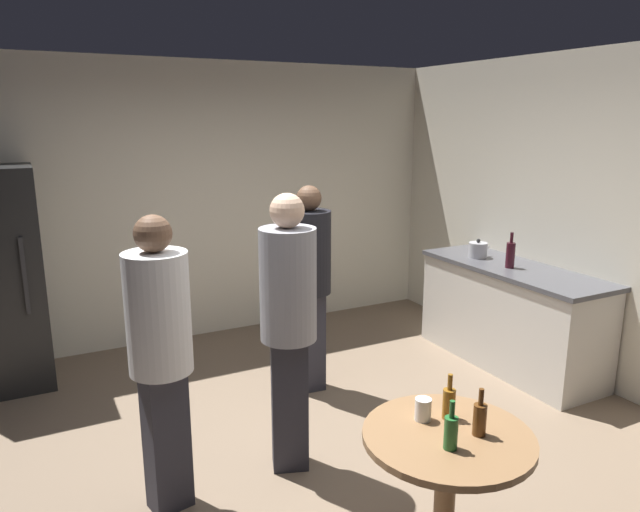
% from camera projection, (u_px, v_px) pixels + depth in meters
% --- Properties ---
extents(ground_plane, '(5.20, 5.20, 0.10)m').
position_uv_depth(ground_plane, '(313.00, 472.00, 3.73)').
color(ground_plane, '#7A6651').
extents(wall_back, '(5.32, 0.06, 2.70)m').
position_uv_depth(wall_back, '(192.00, 203.00, 5.68)').
color(wall_back, silver).
rests_on(wall_back, ground_plane).
extents(wall_side_right, '(0.06, 5.20, 2.70)m').
position_uv_depth(wall_side_right, '(611.00, 224.00, 4.58)').
color(wall_side_right, silver).
rests_on(wall_side_right, ground_plane).
extents(kitchen_counter, '(0.64, 1.77, 0.90)m').
position_uv_depth(kitchen_counter, '(510.00, 315.00, 5.18)').
color(kitchen_counter, beige).
rests_on(kitchen_counter, ground_plane).
extents(kettle, '(0.24, 0.17, 0.18)m').
position_uv_depth(kettle, '(478.00, 250.00, 5.39)').
color(kettle, '#B2B2B7').
rests_on(kettle, kitchen_counter).
extents(wine_bottle_on_counter, '(0.08, 0.08, 0.31)m').
position_uv_depth(wine_bottle_on_counter, '(510.00, 254.00, 5.00)').
color(wine_bottle_on_counter, '#3F141E').
rests_on(wine_bottle_on_counter, kitchen_counter).
extents(foreground_table, '(0.80, 0.80, 0.73)m').
position_uv_depth(foreground_table, '(447.00, 454.00, 2.73)').
color(foreground_table, olive).
rests_on(foreground_table, ground_plane).
extents(beer_bottle_amber, '(0.06, 0.06, 0.23)m').
position_uv_depth(beer_bottle_amber, '(449.00, 402.00, 2.82)').
color(beer_bottle_amber, '#8C5919').
rests_on(beer_bottle_amber, foreground_table).
extents(beer_bottle_brown, '(0.06, 0.06, 0.23)m').
position_uv_depth(beer_bottle_brown, '(480.00, 418.00, 2.67)').
color(beer_bottle_brown, '#593314').
rests_on(beer_bottle_brown, foreground_table).
extents(beer_bottle_green, '(0.06, 0.06, 0.23)m').
position_uv_depth(beer_bottle_green, '(451.00, 431.00, 2.56)').
color(beer_bottle_green, '#26662D').
rests_on(beer_bottle_green, foreground_table).
extents(plastic_cup_white, '(0.08, 0.08, 0.11)m').
position_uv_depth(plastic_cup_white, '(423.00, 409.00, 2.81)').
color(plastic_cup_white, white).
rests_on(plastic_cup_white, foreground_table).
extents(person_in_white_shirt, '(0.40, 0.40, 1.68)m').
position_uv_depth(person_in_white_shirt, '(160.00, 344.00, 3.11)').
color(person_in_white_shirt, '#2D2D38').
rests_on(person_in_white_shirt, ground_plane).
extents(person_in_gray_shirt, '(0.43, 0.43, 1.74)m').
position_uv_depth(person_in_gray_shirt, '(288.00, 313.00, 3.48)').
color(person_in_gray_shirt, '#2D2D38').
rests_on(person_in_gray_shirt, ground_plane).
extents(person_in_black_shirt, '(0.37, 0.37, 1.66)m').
position_uv_depth(person_in_black_shirt, '(309.00, 274.00, 4.56)').
color(person_in_black_shirt, '#2D2D38').
rests_on(person_in_black_shirt, ground_plane).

